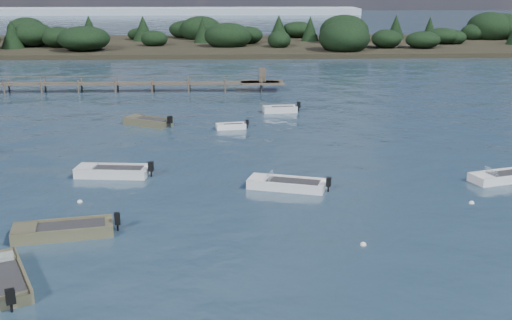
{
  "coord_description": "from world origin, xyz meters",
  "views": [
    {
      "loc": [
        0.32,
        -27.56,
        12.66
      ],
      "look_at": [
        1.93,
        14.0,
        1.0
      ],
      "focal_mm": 45.0,
      "sensor_mm": 36.0,
      "label": 1
    }
  ],
  "objects_px": {
    "tender_far_grey_b": "(280,110)",
    "jetty": "(43,84)",
    "dinghy_extra_a": "(148,123)",
    "dinghy_near_olive": "(3,281)",
    "dinghy_mid_grey": "(112,173)",
    "dinghy_mid_white_a": "(287,186)",
    "dinghy_mid_white_b": "(502,178)",
    "tender_far_white": "(231,127)",
    "dinghy_extra_b": "(63,232)"
  },
  "relations": [
    {
      "from": "dinghy_extra_a",
      "to": "dinghy_mid_white_b",
      "type": "distance_m",
      "value": 30.99
    },
    {
      "from": "dinghy_extra_a",
      "to": "dinghy_mid_white_b",
      "type": "height_order",
      "value": "dinghy_extra_a"
    },
    {
      "from": "dinghy_extra_a",
      "to": "jetty",
      "type": "height_order",
      "value": "jetty"
    },
    {
      "from": "dinghy_extra_a",
      "to": "dinghy_mid_white_a",
      "type": "bearing_deg",
      "value": -59.75
    },
    {
      "from": "dinghy_extra_b",
      "to": "tender_far_white",
      "type": "bearing_deg",
      "value": 70.42
    },
    {
      "from": "dinghy_extra_b",
      "to": "jetty",
      "type": "height_order",
      "value": "jetty"
    },
    {
      "from": "dinghy_extra_b",
      "to": "dinghy_mid_white_b",
      "type": "bearing_deg",
      "value": 17.55
    },
    {
      "from": "tender_far_grey_b",
      "to": "jetty",
      "type": "height_order",
      "value": "jetty"
    },
    {
      "from": "dinghy_mid_white_b",
      "to": "dinghy_mid_white_a",
      "type": "height_order",
      "value": "dinghy_mid_white_a"
    },
    {
      "from": "dinghy_extra_a",
      "to": "tender_far_grey_b",
      "type": "bearing_deg",
      "value": 23.24
    },
    {
      "from": "tender_far_grey_b",
      "to": "dinghy_mid_grey",
      "type": "height_order",
      "value": "dinghy_mid_grey"
    },
    {
      "from": "dinghy_mid_grey",
      "to": "tender_far_white",
      "type": "relative_size",
      "value": 1.78
    },
    {
      "from": "tender_far_grey_b",
      "to": "jetty",
      "type": "distance_m",
      "value": 29.82
    },
    {
      "from": "dinghy_mid_white_b",
      "to": "dinghy_extra_b",
      "type": "bearing_deg",
      "value": -162.45
    },
    {
      "from": "dinghy_extra_a",
      "to": "tender_far_white",
      "type": "relative_size",
      "value": 1.57
    },
    {
      "from": "jetty",
      "to": "dinghy_mid_white_b",
      "type": "bearing_deg",
      "value": -42.21
    },
    {
      "from": "dinghy_near_olive",
      "to": "dinghy_mid_grey",
      "type": "relative_size",
      "value": 1.0
    },
    {
      "from": "dinghy_mid_white_a",
      "to": "jetty",
      "type": "bearing_deg",
      "value": 124.49
    },
    {
      "from": "dinghy_mid_white_b",
      "to": "dinghy_mid_white_a",
      "type": "xyz_separation_m",
      "value": [
        -14.3,
        -1.02,
        0.0
      ]
    },
    {
      "from": "dinghy_mid_white_b",
      "to": "dinghy_mid_grey",
      "type": "bearing_deg",
      "value": 175.39
    },
    {
      "from": "tender_far_white",
      "to": "dinghy_extra_b",
      "type": "height_order",
      "value": "dinghy_extra_b"
    },
    {
      "from": "tender_far_grey_b",
      "to": "jetty",
      "type": "bearing_deg",
      "value": 154.42
    },
    {
      "from": "dinghy_extra_a",
      "to": "dinghy_near_olive",
      "type": "bearing_deg",
      "value": -94.28
    },
    {
      "from": "dinghy_near_olive",
      "to": "tender_far_grey_b",
      "type": "xyz_separation_m",
      "value": [
        14.79,
        37.05,
        0.01
      ]
    },
    {
      "from": "tender_far_white",
      "to": "jetty",
      "type": "distance_m",
      "value": 29.81
    },
    {
      "from": "dinghy_extra_a",
      "to": "dinghy_extra_b",
      "type": "bearing_deg",
      "value": -92.48
    },
    {
      "from": "dinghy_near_olive",
      "to": "dinghy_mid_white_a",
      "type": "height_order",
      "value": "dinghy_near_olive"
    },
    {
      "from": "dinghy_mid_grey",
      "to": "dinghy_mid_white_b",
      "type": "xyz_separation_m",
      "value": [
        25.78,
        -2.08,
        -0.02
      ]
    },
    {
      "from": "tender_far_grey_b",
      "to": "dinghy_mid_grey",
      "type": "relative_size",
      "value": 0.72
    },
    {
      "from": "dinghy_mid_white_b",
      "to": "jetty",
      "type": "relative_size",
      "value": 0.07
    },
    {
      "from": "dinghy_mid_grey",
      "to": "dinghy_mid_white_b",
      "type": "distance_m",
      "value": 25.86
    },
    {
      "from": "tender_far_grey_b",
      "to": "dinghy_mid_grey",
      "type": "bearing_deg",
      "value": -121.36
    },
    {
      "from": "tender_far_grey_b",
      "to": "dinghy_extra_a",
      "type": "xyz_separation_m",
      "value": [
        -12.42,
        -5.33,
        -0.0
      ]
    },
    {
      "from": "dinghy_mid_white_a",
      "to": "dinghy_extra_a",
      "type": "bearing_deg",
      "value": 120.25
    },
    {
      "from": "dinghy_near_olive",
      "to": "tender_far_white",
      "type": "height_order",
      "value": "dinghy_near_olive"
    },
    {
      "from": "dinghy_extra_a",
      "to": "tender_far_white",
      "type": "distance_m",
      "value": 7.76
    },
    {
      "from": "tender_far_grey_b",
      "to": "dinghy_mid_white_a",
      "type": "height_order",
      "value": "tender_far_grey_b"
    },
    {
      "from": "dinghy_extra_a",
      "to": "dinghy_extra_b",
      "type": "distance_m",
      "value": 26.27
    },
    {
      "from": "tender_far_white",
      "to": "dinghy_mid_grey",
      "type": "bearing_deg",
      "value": -119.87
    },
    {
      "from": "dinghy_mid_white_b",
      "to": "dinghy_mid_white_a",
      "type": "distance_m",
      "value": 14.33
    },
    {
      "from": "dinghy_near_olive",
      "to": "dinghy_mid_white_b",
      "type": "xyz_separation_m",
      "value": [
        27.69,
        13.84,
        -0.02
      ]
    },
    {
      "from": "dinghy_near_olive",
      "to": "tender_far_white",
      "type": "distance_m",
      "value": 31.42
    },
    {
      "from": "dinghy_extra_a",
      "to": "dinghy_extra_b",
      "type": "height_order",
      "value": "dinghy_extra_a"
    },
    {
      "from": "tender_far_white",
      "to": "dinghy_mid_white_a",
      "type": "bearing_deg",
      "value": -78.39
    },
    {
      "from": "dinghy_extra_a",
      "to": "dinghy_mid_grey",
      "type": "xyz_separation_m",
      "value": [
        -0.46,
        -15.8,
        -0.0
      ]
    },
    {
      "from": "dinghy_mid_white_a",
      "to": "dinghy_mid_white_b",
      "type": "bearing_deg",
      "value": 4.07
    },
    {
      "from": "dinghy_mid_white_b",
      "to": "jetty",
      "type": "xyz_separation_m",
      "value": [
        -39.78,
        36.08,
        0.83
      ]
    },
    {
      "from": "dinghy_mid_white_b",
      "to": "dinghy_mid_white_a",
      "type": "relative_size",
      "value": 0.91
    },
    {
      "from": "tender_far_white",
      "to": "dinghy_mid_white_a",
      "type": "distance_m",
      "value": 17.36
    },
    {
      "from": "dinghy_extra_b",
      "to": "tender_far_grey_b",
      "type": "bearing_deg",
      "value": 66.77
    }
  ]
}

